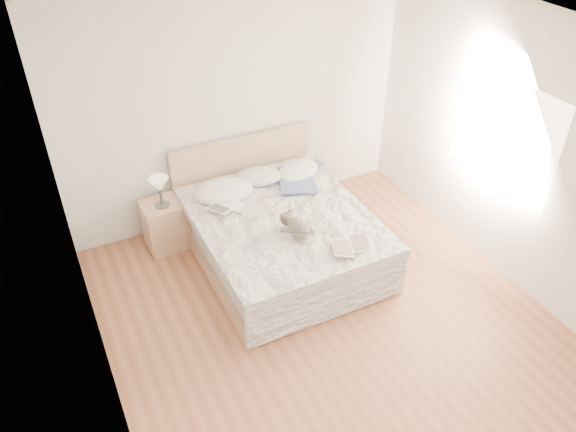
% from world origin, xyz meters
% --- Properties ---
extents(floor, '(4.00, 4.50, 0.00)m').
position_xyz_m(floor, '(0.00, 0.00, 0.00)').
color(floor, brown).
rests_on(floor, ground).
extents(ceiling, '(4.00, 4.50, 0.00)m').
position_xyz_m(ceiling, '(0.00, 0.00, 2.70)').
color(ceiling, white).
rests_on(ceiling, ground).
extents(wall_back, '(4.00, 0.02, 2.70)m').
position_xyz_m(wall_back, '(0.00, 2.25, 1.35)').
color(wall_back, silver).
rests_on(wall_back, ground).
extents(wall_left, '(0.02, 4.50, 2.70)m').
position_xyz_m(wall_left, '(-2.00, 0.00, 1.35)').
color(wall_left, silver).
rests_on(wall_left, ground).
extents(wall_right, '(0.02, 4.50, 2.70)m').
position_xyz_m(wall_right, '(2.00, 0.00, 1.35)').
color(wall_right, silver).
rests_on(wall_right, ground).
extents(window, '(0.02, 1.30, 1.10)m').
position_xyz_m(window, '(1.99, 0.30, 1.45)').
color(window, white).
rests_on(window, wall_right).
extents(bed, '(1.72, 2.14, 1.00)m').
position_xyz_m(bed, '(0.00, 1.19, 0.31)').
color(bed, tan).
rests_on(bed, floor).
extents(nightstand, '(0.46, 0.41, 0.56)m').
position_xyz_m(nightstand, '(-1.04, 1.93, 0.28)').
color(nightstand, tan).
rests_on(nightstand, floor).
extents(table_lamp, '(0.26, 0.26, 0.34)m').
position_xyz_m(table_lamp, '(-1.05, 1.89, 0.81)').
color(table_lamp, '#4B4741').
rests_on(table_lamp, nightstand).
extents(pillow_left, '(0.67, 0.49, 0.19)m').
position_xyz_m(pillow_left, '(-0.40, 1.74, 0.64)').
color(pillow_left, white).
rests_on(pillow_left, bed).
extents(pillow_middle, '(0.62, 0.53, 0.16)m').
position_xyz_m(pillow_middle, '(0.07, 1.86, 0.64)').
color(pillow_middle, silver).
rests_on(pillow_middle, bed).
extents(pillow_right, '(0.62, 0.52, 0.16)m').
position_xyz_m(pillow_right, '(0.53, 1.77, 0.64)').
color(pillow_right, white).
rests_on(pillow_right, bed).
extents(blouse, '(0.80, 0.82, 0.02)m').
position_xyz_m(blouse, '(0.42, 1.62, 0.63)').
color(blouse, '#3B4B76').
rests_on(blouse, bed).
extents(photo_book, '(0.39, 0.37, 0.02)m').
position_xyz_m(photo_book, '(-0.48, 1.46, 0.63)').
color(photo_book, white).
rests_on(photo_book, bed).
extents(childrens_book, '(0.46, 0.39, 0.03)m').
position_xyz_m(childrens_book, '(0.35, 0.34, 0.63)').
color(childrens_book, beige).
rests_on(childrens_book, bed).
extents(teddy_bear, '(0.34, 0.40, 0.18)m').
position_xyz_m(teddy_bear, '(-0.02, 0.72, 0.65)').
color(teddy_bear, brown).
rests_on(teddy_bear, bed).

